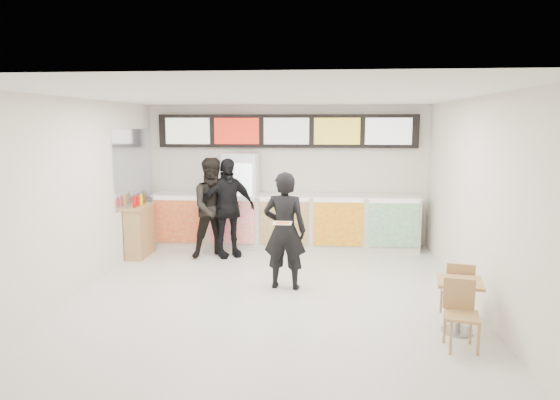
# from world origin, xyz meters

# --- Properties ---
(floor) EXTENTS (7.00, 7.00, 0.00)m
(floor) POSITION_xyz_m (0.00, 0.00, 0.00)
(floor) COLOR beige
(floor) RESTS_ON ground
(ceiling) EXTENTS (7.00, 7.00, 0.00)m
(ceiling) POSITION_xyz_m (0.00, 0.00, 3.00)
(ceiling) COLOR white
(ceiling) RESTS_ON wall_back
(wall_back) EXTENTS (6.00, 0.00, 6.00)m
(wall_back) POSITION_xyz_m (0.00, 3.50, 1.50)
(wall_back) COLOR silver
(wall_back) RESTS_ON floor
(wall_left) EXTENTS (0.00, 7.00, 7.00)m
(wall_left) POSITION_xyz_m (-3.00, 0.00, 1.50)
(wall_left) COLOR silver
(wall_left) RESTS_ON floor
(wall_right) EXTENTS (0.00, 7.00, 7.00)m
(wall_right) POSITION_xyz_m (3.00, 0.00, 1.50)
(wall_right) COLOR silver
(wall_right) RESTS_ON floor
(service_counter) EXTENTS (5.56, 0.77, 1.14)m
(service_counter) POSITION_xyz_m (0.00, 3.09, 0.57)
(service_counter) COLOR silver
(service_counter) RESTS_ON floor
(menu_board) EXTENTS (5.50, 0.14, 0.70)m
(menu_board) POSITION_xyz_m (0.00, 3.41, 2.45)
(menu_board) COLOR black
(menu_board) RESTS_ON wall_back
(drinks_fridge) EXTENTS (0.70, 0.67, 2.00)m
(drinks_fridge) POSITION_xyz_m (-0.93, 3.11, 1.00)
(drinks_fridge) COLOR white
(drinks_fridge) RESTS_ON floor
(mirror_panel) EXTENTS (0.01, 2.00, 1.50)m
(mirror_panel) POSITION_xyz_m (-2.99, 2.45, 1.75)
(mirror_panel) COLOR #B2B7BF
(mirror_panel) RESTS_ON wall_left
(customer_main) EXTENTS (0.73, 0.53, 1.88)m
(customer_main) POSITION_xyz_m (0.19, 0.48, 0.94)
(customer_main) COLOR black
(customer_main) RESTS_ON floor
(customer_left) EXTENTS (1.18, 1.07, 1.96)m
(customer_left) POSITION_xyz_m (-1.32, 2.23, 0.98)
(customer_left) COLOR black
(customer_left) RESTS_ON floor
(customer_mid) EXTENTS (1.23, 0.98, 1.95)m
(customer_mid) POSITION_xyz_m (-1.09, 2.29, 0.97)
(customer_mid) COLOR black
(customer_mid) RESTS_ON floor
(pizza_slice) EXTENTS (0.36, 0.36, 0.02)m
(pizza_slice) POSITION_xyz_m (0.19, 0.03, 1.16)
(pizza_slice) COLOR beige
(pizza_slice) RESTS_ON customer_main
(cafe_table) EXTENTS (0.63, 1.42, 0.80)m
(cafe_table) POSITION_xyz_m (2.50, -1.05, 0.47)
(cafe_table) COLOR tan
(cafe_table) RESTS_ON floor
(condiment_ledge) EXTENTS (0.37, 0.90, 1.20)m
(condiment_ledge) POSITION_xyz_m (-2.82, 2.19, 0.52)
(condiment_ledge) COLOR tan
(condiment_ledge) RESTS_ON floor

